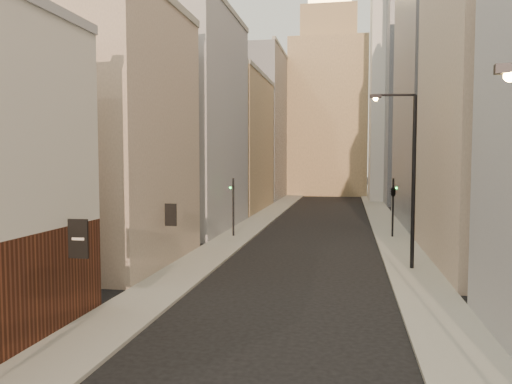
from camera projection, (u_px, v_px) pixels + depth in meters
name	position (u px, v px, depth m)	size (l,w,h in m)	color
sidewalk_left	(269.00, 214.00, 59.14)	(3.00, 140.00, 0.15)	gray
sidewalk_right	(381.00, 216.00, 56.79)	(3.00, 140.00, 0.15)	gray
left_bldg_beige	(110.00, 137.00, 31.16)	(8.00, 12.00, 16.00)	gray
left_bldg_grey	(189.00, 123.00, 46.72)	(8.00, 16.00, 20.00)	#A4A4A9
left_bldg_tan	(233.00, 144.00, 64.49)	(8.00, 18.00, 17.00)	#917958
left_bldg_wingrid	(260.00, 127.00, 83.88)	(8.00, 20.00, 24.00)	gray
right_bldg_beige	(503.00, 104.00, 30.60)	(8.00, 16.00, 20.00)	gray
right_bldg_wingrid	(443.00, 95.00, 50.03)	(8.00, 20.00, 26.00)	gray
highrise	(452.00, 33.00, 75.57)	(21.00, 23.00, 51.20)	gray
clock_tower	(329.00, 100.00, 93.28)	(14.00, 14.00, 44.90)	#917958
white_tower	(397.00, 82.00, 77.49)	(8.00, 8.00, 41.50)	silver
streetlamp_mid	(409.00, 171.00, 29.15)	(2.71, 0.65, 10.38)	black
traffic_light_left	(233.00, 196.00, 41.68)	(0.53, 0.41, 5.00)	black
traffic_light_right	(393.00, 192.00, 41.24)	(0.78, 0.78, 5.00)	black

